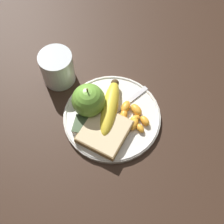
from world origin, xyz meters
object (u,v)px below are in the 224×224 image
object	(u,v)px
plate	(112,117)
juice_glass	(58,69)
banana	(110,107)
jam_packet	(82,126)
bread_slice	(105,132)
apple	(89,100)
fork	(112,114)

from	to	relation	value
plate	juice_glass	bearing A→B (deg)	61.44
juice_glass	banana	world-z (taller)	juice_glass
juice_glass	jam_packet	bearing A→B (deg)	-143.68
juice_glass	banana	size ratio (longest dim) A/B	0.55
juice_glass	banana	xyz separation A→B (m)	(-0.07, -0.15, -0.01)
banana	bread_slice	bearing A→B (deg)	-179.15
jam_packet	bread_slice	bearing A→B (deg)	-92.95
apple	banana	bearing A→B (deg)	-83.33
bread_slice	banana	bearing A→B (deg)	0.85
plate	bread_slice	bearing A→B (deg)	172.27
juice_glass	fork	distance (m)	0.18
apple	fork	size ratio (longest dim) A/B	0.53
apple	jam_packet	world-z (taller)	apple
jam_packet	apple	bearing A→B (deg)	-3.81
banana	jam_packet	xyz separation A→B (m)	(-0.06, 0.05, -0.01)
apple	jam_packet	bearing A→B (deg)	176.19
juice_glass	apple	distance (m)	0.13
plate	fork	bearing A→B (deg)	20.00
apple	bread_slice	xyz separation A→B (m)	(-0.06, -0.05, -0.03)
banana	juice_glass	bearing A→B (deg)	64.30
plate	banana	world-z (taller)	banana
apple	bread_slice	world-z (taller)	apple
apple	banana	size ratio (longest dim) A/B	0.56
banana	fork	size ratio (longest dim) A/B	0.94
plate	juice_glass	distance (m)	0.19
juice_glass	apple	world-z (taller)	apple
jam_packet	juice_glass	bearing A→B (deg)	36.32
juice_glass	jam_packet	xyz separation A→B (m)	(-0.13, -0.10, -0.02)
apple	plate	bearing A→B (deg)	-97.75
banana	apple	bearing A→B (deg)	96.67
bread_slice	juice_glass	bearing A→B (deg)	48.29
bread_slice	fork	distance (m)	0.05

